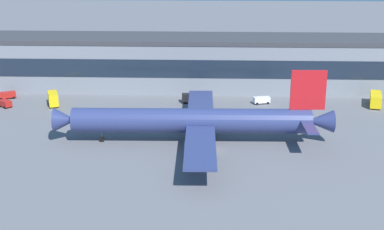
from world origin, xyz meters
name	(u,v)px	position (x,y,z in m)	size (l,w,h in m)	color
ground_plane	(212,150)	(0.00, 0.00, 0.00)	(600.00, 600.00, 0.00)	slate
terminal_building	(213,63)	(0.00, 51.26, 7.73)	(194.76, 18.38, 15.42)	gray
airliner	(196,121)	(-3.62, 4.58, 4.98)	(60.57, 51.94, 16.26)	navy
follow_me_car	(261,100)	(13.18, 35.05, 1.09)	(4.73, 2.93, 1.85)	white
crew_van	(192,98)	(-5.58, 35.23, 1.46)	(5.37, 2.65, 2.55)	black
stair_truck	(53,98)	(-42.52, 31.12, 1.98)	(4.27, 6.46, 3.55)	yellow
fuel_truck	(376,99)	(43.43, 34.06, 1.88)	(4.81, 8.83, 3.35)	yellow
pushback_tractor	(7,95)	(-57.44, 37.61, 1.05)	(5.45, 4.42, 1.75)	red
baggage_tug	(5,103)	(-54.79, 29.15, 1.09)	(4.05, 3.84, 1.85)	red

